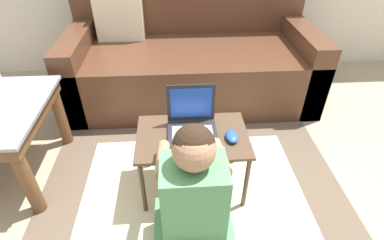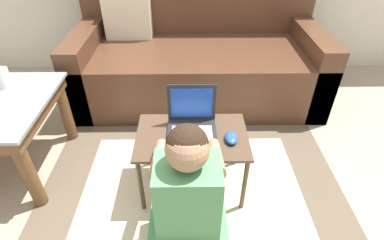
{
  "view_description": "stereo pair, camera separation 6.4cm",
  "coord_description": "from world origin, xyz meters",
  "px_view_note": "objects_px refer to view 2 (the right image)",
  "views": [
    {
      "loc": [
        -0.08,
        -1.05,
        1.34
      ],
      "look_at": [
        0.0,
        0.16,
        0.43
      ],
      "focal_mm": 28.0,
      "sensor_mm": 36.0,
      "label": 1
    },
    {
      "loc": [
        -0.01,
        -1.06,
        1.34
      ],
      "look_at": [
        0.0,
        0.16,
        0.43
      ],
      "focal_mm": 28.0,
      "sensor_mm": 36.0,
      "label": 2
    }
  ],
  "objects_px": {
    "laptop": "(191,126)",
    "cup_on_table": "(1,78)",
    "person_seated": "(188,208)",
    "couch": "(197,57)",
    "computer_mouse": "(231,138)",
    "laptop_desk": "(192,142)"
  },
  "relations": [
    {
      "from": "computer_mouse",
      "to": "couch",
      "type": "bearing_deg",
      "value": 97.12
    },
    {
      "from": "laptop",
      "to": "cup_on_table",
      "type": "distance_m",
      "value": 1.11
    },
    {
      "from": "person_seated",
      "to": "cup_on_table",
      "type": "relative_size",
      "value": 7.0
    },
    {
      "from": "person_seated",
      "to": "cup_on_table",
      "type": "distance_m",
      "value": 1.28
    },
    {
      "from": "couch",
      "to": "person_seated",
      "type": "bearing_deg",
      "value": -92.9
    },
    {
      "from": "laptop_desk",
      "to": "laptop",
      "type": "distance_m",
      "value": 0.09
    },
    {
      "from": "laptop",
      "to": "computer_mouse",
      "type": "relative_size",
      "value": 2.51
    },
    {
      "from": "laptop",
      "to": "person_seated",
      "type": "relative_size",
      "value": 0.34
    },
    {
      "from": "laptop",
      "to": "computer_mouse",
      "type": "distance_m",
      "value": 0.21
    },
    {
      "from": "computer_mouse",
      "to": "person_seated",
      "type": "height_order",
      "value": "person_seated"
    },
    {
      "from": "cup_on_table",
      "to": "person_seated",
      "type": "bearing_deg",
      "value": -34.46
    },
    {
      "from": "computer_mouse",
      "to": "person_seated",
      "type": "relative_size",
      "value": 0.14
    },
    {
      "from": "person_seated",
      "to": "laptop",
      "type": "bearing_deg",
      "value": 87.56
    },
    {
      "from": "laptop_desk",
      "to": "person_seated",
      "type": "relative_size",
      "value": 0.78
    },
    {
      "from": "couch",
      "to": "laptop_desk",
      "type": "relative_size",
      "value": 3.28
    },
    {
      "from": "couch",
      "to": "cup_on_table",
      "type": "relative_size",
      "value": 17.99
    },
    {
      "from": "laptop_desk",
      "to": "person_seated",
      "type": "xyz_separation_m",
      "value": [
        -0.02,
        -0.39,
        -0.03
      ]
    },
    {
      "from": "laptop",
      "to": "person_seated",
      "type": "xyz_separation_m",
      "value": [
        -0.02,
        -0.42,
        -0.11
      ]
    },
    {
      "from": "couch",
      "to": "computer_mouse",
      "type": "xyz_separation_m",
      "value": [
        0.14,
        -1.12,
        0.08
      ]
    },
    {
      "from": "laptop_desk",
      "to": "person_seated",
      "type": "bearing_deg",
      "value": -93.42
    },
    {
      "from": "cup_on_table",
      "to": "laptop",
      "type": "bearing_deg",
      "value": -15.71
    },
    {
      "from": "computer_mouse",
      "to": "cup_on_table",
      "type": "relative_size",
      "value": 0.95
    }
  ]
}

